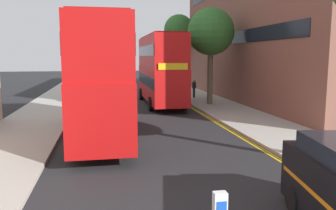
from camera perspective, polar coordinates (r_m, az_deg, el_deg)
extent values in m
cube|color=#ADA89E|center=(22.22, 12.98, -2.21)|extent=(4.00, 80.00, 0.14)
cube|color=#ADA89E|center=(20.84, -22.00, -3.29)|extent=(4.00, 80.00, 0.14)
cube|color=yellow|center=(19.64, 9.66, -3.67)|extent=(0.10, 56.00, 0.01)
cube|color=yellow|center=(19.58, 9.22, -3.69)|extent=(0.10, 56.00, 0.01)
cube|color=blue|center=(7.39, 8.90, -16.49)|extent=(0.22, 0.01, 0.26)
cube|color=#B20F0F|center=(17.23, -11.06, 0.51)|extent=(2.57, 10.82, 2.60)
cube|color=#B20F0F|center=(17.09, -11.30, 9.01)|extent=(2.52, 10.60, 2.50)
cube|color=black|center=(17.20, -11.09, 1.50)|extent=(2.60, 10.38, 0.84)
cube|color=black|center=(17.09, -11.31, 9.35)|extent=(2.59, 10.17, 0.80)
cube|color=yellow|center=(22.48, -11.15, 6.23)|extent=(2.00, 0.07, 0.44)
cube|color=maroon|center=(17.16, -11.42, 13.36)|extent=(2.31, 9.73, 0.10)
cylinder|color=black|center=(20.77, -14.41, -1.72)|extent=(0.31, 1.04, 1.04)
cylinder|color=black|center=(20.76, -7.50, -1.53)|extent=(0.31, 1.04, 1.04)
cylinder|color=black|center=(14.23, -16.01, -6.28)|extent=(0.31, 1.04, 1.04)
cylinder|color=black|center=(14.22, -5.87, -6.02)|extent=(0.31, 1.04, 1.04)
cube|color=red|center=(28.31, -1.27, 3.61)|extent=(2.53, 10.81, 2.60)
cube|color=red|center=(28.23, -1.29, 8.77)|extent=(2.48, 10.59, 2.50)
cube|color=black|center=(28.29, -1.27, 4.21)|extent=(2.56, 10.37, 0.84)
cube|color=black|center=(28.23, -1.29, 8.98)|extent=(2.55, 10.16, 0.80)
cube|color=yellow|center=(22.94, 0.86, 6.42)|extent=(2.00, 0.07, 0.44)
cube|color=maroon|center=(28.27, -1.29, 11.41)|extent=(2.27, 9.73, 0.10)
cylinder|color=black|center=(25.42, 2.72, 0.30)|extent=(0.30, 1.04, 1.04)
cylinder|color=black|center=(24.97, -2.88, 0.16)|extent=(0.30, 1.04, 1.04)
cylinder|color=black|center=(31.93, 0.00, 1.92)|extent=(0.30, 1.04, 1.04)
cylinder|color=black|center=(31.57, -4.47, 1.83)|extent=(0.30, 1.04, 1.04)
cylinder|color=black|center=(9.65, 20.25, -14.62)|extent=(0.33, 0.71, 0.68)
cylinder|color=#2D2D38|center=(32.19, 4.34, 2.03)|extent=(0.22, 0.22, 0.85)
cube|color=#26262B|center=(32.12, 4.35, 3.28)|extent=(0.34, 0.22, 0.56)
sphere|color=#9E7051|center=(32.09, 4.36, 3.98)|extent=(0.20, 0.20, 0.20)
cylinder|color=#6B6047|center=(27.83, 7.00, 4.95)|extent=(0.44, 0.44, 4.64)
cylinder|color=#6B6047|center=(28.19, 8.39, 10.70)|extent=(0.44, 1.47, 1.08)
cylinder|color=#6B6047|center=(28.13, 6.33, 10.41)|extent=(0.92, 0.65, 0.76)
cylinder|color=#6B6047|center=(27.22, 6.93, 10.65)|extent=(1.19, 0.64, 0.93)
sphere|color=#33702D|center=(27.86, 7.13, 12.02)|extent=(3.72, 3.72, 3.72)
cylinder|color=#6B6047|center=(43.28, 1.80, 7.01)|extent=(0.28, 0.28, 5.96)
cylinder|color=#6B6047|center=(43.36, 2.45, 11.38)|extent=(0.29, 0.99, 0.74)
cylinder|color=#6B6047|center=(44.01, 1.89, 11.52)|extent=(1.36, 0.52, 1.02)
cylinder|color=#6B6047|center=(43.37, 1.11, 11.44)|extent=(0.42, 1.10, 0.83)
cylinder|color=#6B6047|center=(42.85, 2.15, 11.50)|extent=(1.15, 0.39, 0.86)
sphere|color=#33702D|center=(43.39, 1.82, 12.42)|extent=(3.70, 3.70, 3.70)
cube|color=brown|center=(33.30, 18.37, 13.35)|extent=(10.00, 28.00, 14.47)
cube|color=black|center=(31.10, 9.94, 10.82)|extent=(0.04, 24.64, 1.00)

